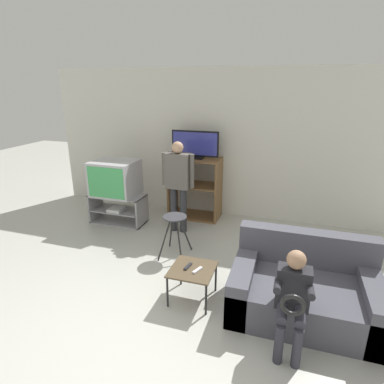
# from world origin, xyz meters

# --- Properties ---
(ground_plane) EXTENTS (18.00, 18.00, 0.00)m
(ground_plane) POSITION_xyz_m (0.00, 0.00, 0.00)
(ground_plane) COLOR #B7B7AD
(wall_back) EXTENTS (6.40, 0.06, 2.60)m
(wall_back) POSITION_xyz_m (0.00, 3.38, 1.30)
(wall_back) COLOR silver
(wall_back) RESTS_ON ground_plane
(tv_stand) EXTENTS (0.94, 0.44, 0.50)m
(tv_stand) POSITION_xyz_m (-1.55, 2.41, 0.25)
(tv_stand) COLOR #939399
(tv_stand) RESTS_ON ground_plane
(television_main) EXTENTS (0.73, 0.62, 0.59)m
(television_main) POSITION_xyz_m (-1.57, 2.43, 0.80)
(television_main) COLOR #B2B2B7
(television_main) RESTS_ON tv_stand
(media_shelf) EXTENTS (0.90, 0.50, 1.10)m
(media_shelf) POSITION_xyz_m (-0.34, 3.06, 0.56)
(media_shelf) COLOR brown
(media_shelf) RESTS_ON ground_plane
(television_flat) EXTENTS (0.83, 0.20, 0.48)m
(television_flat) POSITION_xyz_m (-0.34, 3.04, 1.32)
(television_flat) COLOR black
(television_flat) RESTS_ON media_shelf
(folding_stool) EXTENTS (0.37, 0.45, 0.61)m
(folding_stool) POSITION_xyz_m (-0.19, 1.62, 0.48)
(folding_stool) COLOR black
(folding_stool) RESTS_ON ground_plane
(snack_table) EXTENTS (0.48, 0.48, 0.39)m
(snack_table) POSITION_xyz_m (0.34, 0.77, 0.35)
(snack_table) COLOR brown
(snack_table) RESTS_ON ground_plane
(remote_control_black) EXTENTS (0.06, 0.15, 0.02)m
(remote_control_black) POSITION_xyz_m (0.28, 0.78, 0.40)
(remote_control_black) COLOR #232328
(remote_control_black) RESTS_ON snack_table
(remote_control_white) EXTENTS (0.09, 0.15, 0.02)m
(remote_control_white) POSITION_xyz_m (0.41, 0.74, 0.40)
(remote_control_white) COLOR silver
(remote_control_white) RESTS_ON snack_table
(couch) EXTENTS (1.48, 0.98, 0.78)m
(couch) POSITION_xyz_m (1.52, 0.94, 0.26)
(couch) COLOR #4C4C56
(couch) RESTS_ON ground_plane
(person_standing_adult) EXTENTS (0.53, 0.20, 1.49)m
(person_standing_adult) POSITION_xyz_m (-0.42, 2.39, 0.90)
(person_standing_adult) COLOR #2D2D33
(person_standing_adult) RESTS_ON ground_plane
(person_seated_child) EXTENTS (0.33, 0.43, 0.95)m
(person_seated_child) POSITION_xyz_m (1.39, 0.38, 0.55)
(person_seated_child) COLOR #2D2D38
(person_seated_child) RESTS_ON ground_plane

